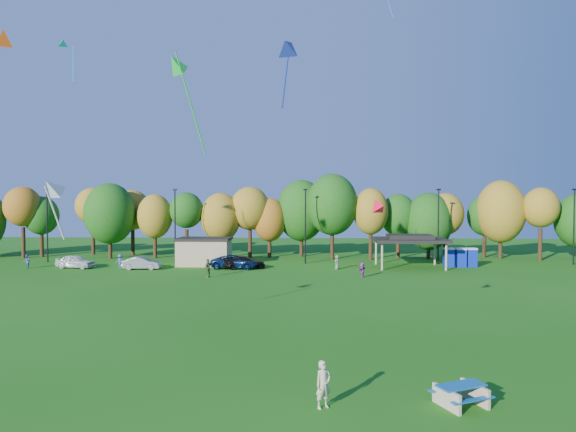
{
  "coord_description": "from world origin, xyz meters",
  "views": [
    {
      "loc": [
        2.26,
        -22.23,
        7.96
      ],
      "look_at": [
        1.18,
        6.0,
        6.98
      ],
      "focal_mm": 32.0,
      "sensor_mm": 36.0,
      "label": 1
    }
  ],
  "objects_px": {
    "picnic_table": "(461,393)",
    "car_a": "(76,261)",
    "car_d": "(244,262)",
    "car_b": "(142,263)",
    "car_c": "(235,262)",
    "kite_flyer": "(323,384)",
    "porta_potties": "(460,257)"
  },
  "relations": [
    {
      "from": "picnic_table",
      "to": "car_d",
      "type": "height_order",
      "value": "car_d"
    },
    {
      "from": "porta_potties",
      "to": "car_a",
      "type": "distance_m",
      "value": 44.2
    },
    {
      "from": "porta_potties",
      "to": "car_c",
      "type": "xyz_separation_m",
      "value": [
        -25.85,
        -2.59,
        -0.34
      ]
    },
    {
      "from": "picnic_table",
      "to": "car_b",
      "type": "distance_m",
      "value": 44.11
    },
    {
      "from": "car_a",
      "to": "car_d",
      "type": "distance_m",
      "value": 19.19
    },
    {
      "from": "car_d",
      "to": "porta_potties",
      "type": "bearing_deg",
      "value": -97.76
    },
    {
      "from": "kite_flyer",
      "to": "car_d",
      "type": "xyz_separation_m",
      "value": [
        -7.8,
        38.13,
        -0.2
      ]
    },
    {
      "from": "porta_potties",
      "to": "picnic_table",
      "type": "distance_m",
      "value": 42.07
    },
    {
      "from": "kite_flyer",
      "to": "car_c",
      "type": "xyz_separation_m",
      "value": [
        -8.74,
        38.18,
        -0.14
      ]
    },
    {
      "from": "car_c",
      "to": "picnic_table",
      "type": "bearing_deg",
      "value": -154.53
    },
    {
      "from": "picnic_table",
      "to": "car_b",
      "type": "height_order",
      "value": "car_b"
    },
    {
      "from": "car_a",
      "to": "car_c",
      "type": "distance_m",
      "value": 18.25
    },
    {
      "from": "porta_potties",
      "to": "car_b",
      "type": "height_order",
      "value": "porta_potties"
    },
    {
      "from": "picnic_table",
      "to": "car_a",
      "type": "relative_size",
      "value": 0.54
    },
    {
      "from": "kite_flyer",
      "to": "car_c",
      "type": "distance_m",
      "value": 39.17
    },
    {
      "from": "picnic_table",
      "to": "kite_flyer",
      "type": "distance_m",
      "value": 5.31
    },
    {
      "from": "picnic_table",
      "to": "car_c",
      "type": "height_order",
      "value": "car_c"
    },
    {
      "from": "porta_potties",
      "to": "kite_flyer",
      "type": "relative_size",
      "value": 2.08
    },
    {
      "from": "kite_flyer",
      "to": "car_a",
      "type": "distance_m",
      "value": 46.52
    },
    {
      "from": "car_b",
      "to": "car_d",
      "type": "distance_m",
      "value": 11.36
    },
    {
      "from": "picnic_table",
      "to": "car_a",
      "type": "height_order",
      "value": "car_a"
    },
    {
      "from": "kite_flyer",
      "to": "porta_potties",
      "type": "bearing_deg",
      "value": 35.19
    },
    {
      "from": "picnic_table",
      "to": "porta_potties",
      "type": "bearing_deg",
      "value": 49.2
    },
    {
      "from": "picnic_table",
      "to": "car_c",
      "type": "xyz_separation_m",
      "value": [
        -14.02,
        37.77,
        0.28
      ]
    },
    {
      "from": "kite_flyer",
      "to": "car_b",
      "type": "bearing_deg",
      "value": 85.19
    },
    {
      "from": "picnic_table",
      "to": "car_a",
      "type": "distance_m",
      "value": 49.45
    },
    {
      "from": "picnic_table",
      "to": "car_c",
      "type": "distance_m",
      "value": 40.29
    },
    {
      "from": "car_a",
      "to": "car_b",
      "type": "height_order",
      "value": "car_a"
    },
    {
      "from": "car_d",
      "to": "car_a",
      "type": "bearing_deg",
      "value": 76.94
    },
    {
      "from": "kite_flyer",
      "to": "car_b",
      "type": "xyz_separation_m",
      "value": [
        -19.12,
        37.16,
        -0.21
      ]
    },
    {
      "from": "car_b",
      "to": "car_d",
      "type": "xyz_separation_m",
      "value": [
        11.32,
        0.98,
        0.01
      ]
    },
    {
      "from": "car_a",
      "to": "car_c",
      "type": "bearing_deg",
      "value": -78.14
    }
  ]
}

